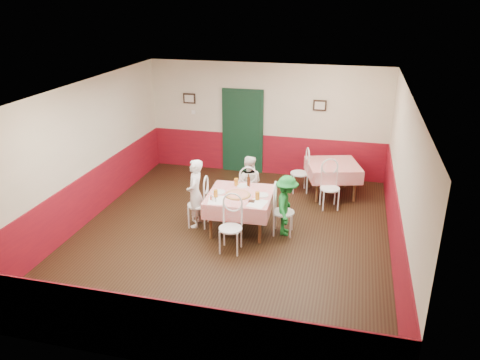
% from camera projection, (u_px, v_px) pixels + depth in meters
% --- Properties ---
extents(floor, '(7.00, 7.00, 0.00)m').
position_uv_depth(floor, '(231.00, 235.00, 9.05)').
color(floor, black).
rests_on(floor, ground).
extents(ceiling, '(7.00, 7.00, 0.00)m').
position_uv_depth(ceiling, '(230.00, 91.00, 8.00)').
color(ceiling, white).
rests_on(ceiling, back_wall).
extents(back_wall, '(6.00, 0.10, 2.80)m').
position_uv_depth(back_wall, '(266.00, 120.00, 11.68)').
color(back_wall, beige).
rests_on(back_wall, ground).
extents(front_wall, '(6.00, 0.10, 2.80)m').
position_uv_depth(front_wall, '(152.00, 270.00, 5.37)').
color(front_wall, beige).
rests_on(front_wall, ground).
extents(left_wall, '(0.10, 7.00, 2.80)m').
position_uv_depth(left_wall, '(83.00, 155.00, 9.19)').
color(left_wall, beige).
rests_on(left_wall, ground).
extents(right_wall, '(0.10, 7.00, 2.80)m').
position_uv_depth(right_wall, '(402.00, 182.00, 7.86)').
color(right_wall, beige).
rests_on(right_wall, ground).
extents(wainscot_back, '(6.00, 0.03, 1.00)m').
position_uv_depth(wainscot_back, '(266.00, 154.00, 12.00)').
color(wainscot_back, maroon).
rests_on(wainscot_back, ground).
extents(wainscot_front, '(6.00, 0.03, 1.00)m').
position_uv_depth(wainscot_front, '(157.00, 332.00, 5.72)').
color(wainscot_front, maroon).
rests_on(wainscot_front, ground).
extents(wainscot_left, '(0.03, 7.00, 1.00)m').
position_uv_depth(wainscot_left, '(89.00, 196.00, 9.53)').
color(wainscot_left, maroon).
rests_on(wainscot_left, ground).
extents(wainscot_right, '(0.03, 7.00, 1.00)m').
position_uv_depth(wainscot_right, '(395.00, 230.00, 8.20)').
color(wainscot_right, maroon).
rests_on(wainscot_right, ground).
extents(door, '(0.96, 0.06, 2.10)m').
position_uv_depth(door, '(243.00, 132.00, 11.89)').
color(door, black).
rests_on(door, ground).
extents(picture_left, '(0.32, 0.03, 0.26)m').
position_uv_depth(picture_left, '(189.00, 98.00, 11.91)').
color(picture_left, black).
rests_on(picture_left, back_wall).
extents(picture_right, '(0.32, 0.03, 0.26)m').
position_uv_depth(picture_right, '(320.00, 105.00, 11.17)').
color(picture_right, black).
rests_on(picture_right, back_wall).
extents(thermostat, '(0.10, 0.03, 0.10)m').
position_uv_depth(thermostat, '(194.00, 112.00, 12.02)').
color(thermostat, white).
rests_on(thermostat, back_wall).
extents(main_table, '(1.27, 1.27, 0.77)m').
position_uv_depth(main_table, '(240.00, 212.00, 9.14)').
color(main_table, red).
rests_on(main_table, ground).
extents(second_table, '(1.39, 1.39, 0.77)m').
position_uv_depth(second_table, '(332.00, 179.00, 10.74)').
color(second_table, red).
rests_on(second_table, ground).
extents(chair_left, '(0.46, 0.46, 0.90)m').
position_uv_depth(chair_left, '(198.00, 205.00, 9.27)').
color(chair_left, white).
rests_on(chair_left, ground).
extents(chair_right, '(0.44, 0.44, 0.90)m').
position_uv_depth(chair_right, '(283.00, 212.00, 8.95)').
color(chair_right, white).
rests_on(chair_right, ground).
extents(chair_far, '(0.50, 0.50, 0.90)m').
position_uv_depth(chair_far, '(248.00, 192.00, 9.88)').
color(chair_far, white).
rests_on(chair_far, ground).
extents(chair_near, '(0.43, 0.43, 0.90)m').
position_uv_depth(chair_near, '(231.00, 229.00, 8.34)').
color(chair_near, white).
rests_on(chair_near, ground).
extents(chair_second_a, '(0.52, 0.52, 0.90)m').
position_uv_depth(chair_second_a, '(299.00, 173.00, 10.87)').
color(chair_second_a, white).
rests_on(chair_second_a, ground).
extents(chair_second_b, '(0.52, 0.52, 0.90)m').
position_uv_depth(chair_second_b, '(330.00, 189.00, 10.03)').
color(chair_second_b, white).
rests_on(chair_second_b, ground).
extents(pizza, '(0.49, 0.49, 0.03)m').
position_uv_depth(pizza, '(238.00, 195.00, 8.92)').
color(pizza, '#B74723').
rests_on(pizza, main_table).
extents(plate_left, '(0.26, 0.26, 0.01)m').
position_uv_depth(plate_left, '(219.00, 192.00, 9.07)').
color(plate_left, white).
rests_on(plate_left, main_table).
extents(plate_right, '(0.26, 0.26, 0.01)m').
position_uv_depth(plate_right, '(262.00, 195.00, 8.93)').
color(plate_right, white).
rests_on(plate_right, main_table).
extents(plate_far, '(0.26, 0.26, 0.01)m').
position_uv_depth(plate_far, '(243.00, 186.00, 9.36)').
color(plate_far, white).
rests_on(plate_far, main_table).
extents(glass_a, '(0.08, 0.08, 0.15)m').
position_uv_depth(glass_a, '(216.00, 193.00, 8.83)').
color(glass_a, '#BF7219').
rests_on(glass_a, main_table).
extents(glass_b, '(0.09, 0.09, 0.15)m').
position_uv_depth(glass_b, '(257.00, 196.00, 8.72)').
color(glass_b, '#BF7219').
rests_on(glass_b, main_table).
extents(glass_c, '(0.09, 0.09, 0.15)m').
position_uv_depth(glass_c, '(236.00, 182.00, 9.36)').
color(glass_c, '#BF7219').
rests_on(glass_c, main_table).
extents(beer_bottle, '(0.07, 0.07, 0.24)m').
position_uv_depth(beer_bottle, '(249.00, 181.00, 9.31)').
color(beer_bottle, '#381C0A').
rests_on(beer_bottle, main_table).
extents(shaker_a, '(0.04, 0.04, 0.09)m').
position_uv_depth(shaker_a, '(213.00, 199.00, 8.68)').
color(shaker_a, silver).
rests_on(shaker_a, main_table).
extents(shaker_b, '(0.04, 0.04, 0.09)m').
position_uv_depth(shaker_b, '(216.00, 200.00, 8.63)').
color(shaker_b, silver).
rests_on(shaker_b, main_table).
extents(shaker_c, '(0.04, 0.04, 0.09)m').
position_uv_depth(shaker_c, '(211.00, 198.00, 8.72)').
color(shaker_c, '#B23319').
rests_on(shaker_c, main_table).
extents(menu_left, '(0.37, 0.45, 0.00)m').
position_uv_depth(menu_left, '(217.00, 200.00, 8.72)').
color(menu_left, white).
rests_on(menu_left, main_table).
extents(menu_right, '(0.36, 0.44, 0.00)m').
position_uv_depth(menu_right, '(258.00, 203.00, 8.60)').
color(menu_right, white).
rests_on(menu_right, main_table).
extents(wallet, '(0.11, 0.09, 0.02)m').
position_uv_depth(wallet, '(252.00, 201.00, 8.66)').
color(wallet, black).
rests_on(wallet, main_table).
extents(diner_left, '(0.41, 0.55, 1.39)m').
position_uv_depth(diner_left, '(195.00, 193.00, 9.19)').
color(diner_left, gray).
rests_on(diner_left, ground).
extents(diner_far, '(0.62, 0.50, 1.23)m').
position_uv_depth(diner_far, '(248.00, 184.00, 9.87)').
color(diner_far, gray).
rests_on(diner_far, ground).
extents(diner_right, '(0.51, 0.81, 1.19)m').
position_uv_depth(diner_right, '(286.00, 206.00, 8.89)').
color(diner_right, gray).
rests_on(diner_right, ground).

